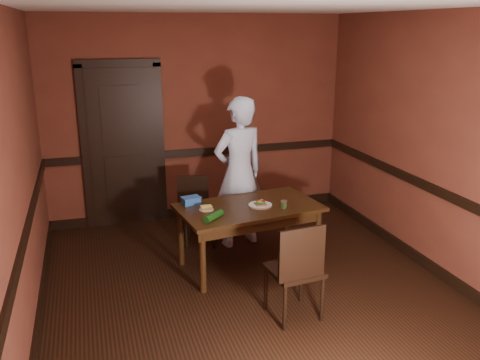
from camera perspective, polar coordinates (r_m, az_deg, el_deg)
floor at (r=5.21m, az=1.16°, el=-12.21°), size 4.00×4.50×0.01m
ceiling at (r=4.56m, az=1.37°, el=18.97°), size 4.00×4.50×0.01m
wall_back at (r=6.83m, az=-4.72°, el=6.84°), size 4.00×0.02×2.70m
wall_front at (r=2.78m, az=16.11°, el=-8.94°), size 4.00×0.02×2.70m
wall_left at (r=4.52m, az=-23.61°, el=0.26°), size 0.02×4.50×2.70m
wall_right at (r=5.65m, az=20.95°, el=3.66°), size 0.02×4.50×2.70m
dado_back at (r=6.91m, az=-4.60°, el=3.14°), size 4.00×0.03×0.10m
dado_left at (r=4.65m, az=-22.78°, el=-5.04°), size 0.03×4.50×0.10m
dado_right at (r=5.75m, az=20.36°, el=-0.72°), size 0.03×4.50×0.10m
baseboard_back at (r=7.15m, az=-4.44°, el=-3.41°), size 4.00×0.03×0.12m
baseboard_left at (r=5.01m, az=-21.67°, el=-14.01°), size 0.03×4.50×0.12m
baseboard_right at (r=6.04m, az=19.55°, el=-8.34°), size 0.03×4.50×0.12m
door at (r=6.71m, az=-12.98°, el=4.03°), size 1.05×0.07×2.20m
dining_table at (r=5.55m, az=1.00°, el=-6.32°), size 1.59×1.03×0.70m
chair_far at (r=6.11m, az=-4.48°, el=-3.55°), size 0.47×0.47×0.81m
chair_near at (r=4.61m, az=6.11°, el=-9.83°), size 0.48×0.48×0.93m
person at (r=5.94m, az=-0.11°, el=0.84°), size 0.73×0.57×1.78m
sandwich_plate at (r=5.42m, az=2.30°, el=-2.74°), size 0.25×0.25×0.06m
sauce_jar at (r=5.36m, az=4.96°, el=-2.74°), size 0.07×0.07×0.08m
cheese_saucer at (r=5.30m, az=-3.80°, el=-3.21°), size 0.15×0.15×0.05m
food_tub at (r=5.48m, az=-5.53°, el=-2.31°), size 0.22×0.17×0.08m
wrapped_veg at (r=5.04m, az=-2.98°, el=-4.08°), size 0.24×0.22×0.07m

